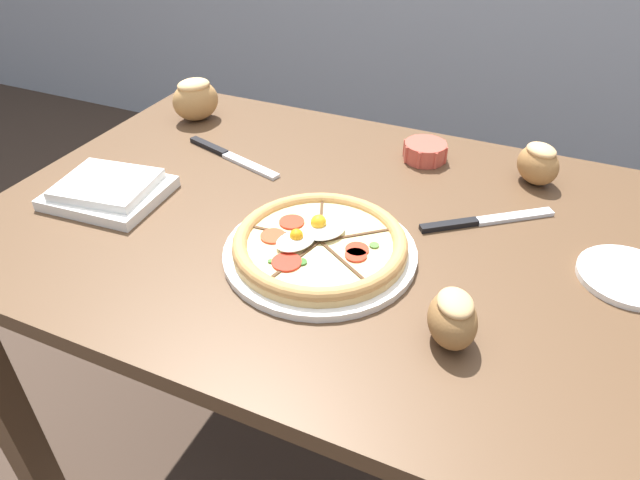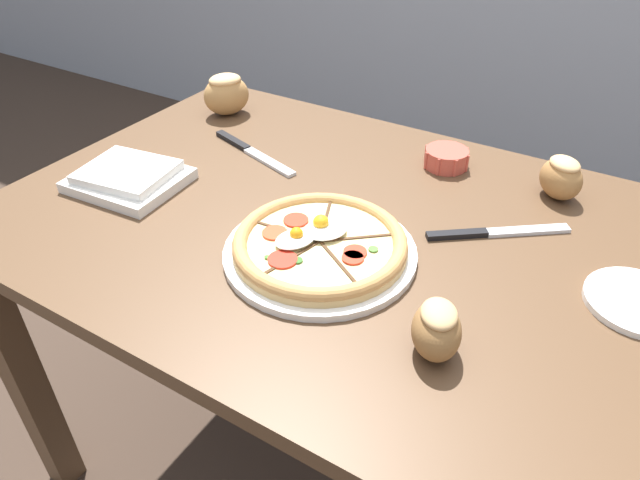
# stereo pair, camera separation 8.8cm
# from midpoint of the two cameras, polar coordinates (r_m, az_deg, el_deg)

# --- Properties ---
(ground_plane) EXTENTS (12.00, 12.00, 0.00)m
(ground_plane) POSITION_cam_midpoint_polar(r_m,az_deg,el_deg) (1.52, 3.16, -21.66)
(ground_plane) COLOR #3D2D23
(dining_table) EXTENTS (1.19, 0.81, 0.73)m
(dining_table) POSITION_cam_midpoint_polar(r_m,az_deg,el_deg) (1.05, 4.27, -3.07)
(dining_table) COLOR #513823
(dining_table) RESTS_ON ground_plane
(pizza) EXTENTS (0.30, 0.30, 0.05)m
(pizza) POSITION_cam_midpoint_polar(r_m,az_deg,el_deg) (0.89, 2.81, -0.66)
(pizza) COLOR white
(pizza) RESTS_ON dining_table
(ramekin_bowl) EXTENTS (0.09, 0.09, 0.04)m
(ramekin_bowl) POSITION_cam_midpoint_polar(r_m,az_deg,el_deg) (1.17, 14.66, 7.91)
(ramekin_bowl) COLOR #C64C3D
(ramekin_bowl) RESTS_ON dining_table
(napkin_folded) EXTENTS (0.21, 0.18, 0.04)m
(napkin_folded) POSITION_cam_midpoint_polar(r_m,az_deg,el_deg) (1.11, -16.49, 5.96)
(napkin_folded) COLOR silver
(napkin_folded) RESTS_ON dining_table
(bread_piece_near) EXTENTS (0.11, 0.11, 0.08)m
(bread_piece_near) POSITION_cam_midpoint_polar(r_m,az_deg,el_deg) (1.13, 25.09, 5.66)
(bread_piece_near) COLOR #A3703D
(bread_piece_near) RESTS_ON dining_table
(bread_piece_mid) EXTENTS (0.09, 0.10, 0.08)m
(bread_piece_mid) POSITION_cam_midpoint_polar(r_m,az_deg,el_deg) (0.74, 14.97, -8.72)
(bread_piece_mid) COLOR olive
(bread_piece_mid) RESTS_ON dining_table
(bread_piece_far) EXTENTS (0.12, 0.13, 0.09)m
(bread_piece_far) POSITION_cam_midpoint_polar(r_m,az_deg,el_deg) (1.36, -7.50, 14.28)
(bread_piece_far) COLOR #B27F47
(bread_piece_far) RESTS_ON dining_table
(knife_main) EXTENTS (0.24, 0.09, 0.01)m
(knife_main) POSITION_cam_midpoint_polar(r_m,az_deg,el_deg) (1.19, -4.66, 8.70)
(knife_main) COLOR silver
(knife_main) RESTS_ON dining_table
(knife_spare) EXTENTS (0.20, 0.16, 0.01)m
(knife_spare) POSITION_cam_midpoint_polar(r_m,az_deg,el_deg) (1.00, 19.66, 0.64)
(knife_spare) COLOR silver
(knife_spare) RESTS_ON dining_table
(side_saucer) EXTENTS (0.15, 0.15, 0.01)m
(side_saucer) POSITION_cam_midpoint_polar(r_m,az_deg,el_deg) (0.94, 31.64, -5.42)
(side_saucer) COLOR white
(side_saucer) RESTS_ON dining_table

